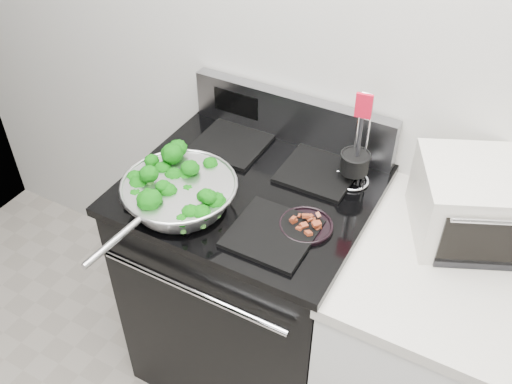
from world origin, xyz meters
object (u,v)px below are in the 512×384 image
Objects in this scene: gas_range at (251,279)px; bacon_plate at (306,223)px; skillet at (179,193)px; utensil_holder at (354,167)px; toaster_oven at (488,204)px.

gas_range is 0.55m from bacon_plate.
skillet is 0.57m from utensil_holder.
gas_range is 6.89× the size of bacon_plate.
utensil_holder reaches higher than toaster_oven.
toaster_oven is at bearing 13.36° from gas_range.
skillet is (-0.14, -0.20, 0.52)m from gas_range.
utensil_holder reaches higher than bacon_plate.
toaster_oven is at bearing -8.88° from utensil_holder.
skillet is at bearing -125.88° from gas_range.
gas_range is at bearing 58.40° from skillet.
utensil_holder reaches higher than gas_range.
utensil_holder is (0.29, 0.17, 0.52)m from gas_range.
gas_range is 0.57m from skillet.
skillet is at bearing 178.82° from toaster_oven.
utensil_holder is 0.42m from toaster_oven.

